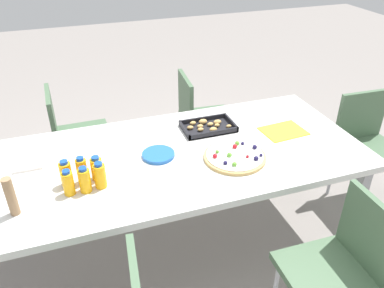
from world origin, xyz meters
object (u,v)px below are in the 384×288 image
object	(u,v)px
party_table	(175,162)
juice_bottle_1	(85,180)
plate_stack	(158,155)
paper_folder	(283,131)
juice_bottle_2	(100,176)
juice_bottle_4	(82,171)
juice_bottle_5	(97,169)
napkin_stack	(28,163)
cardboard_tube	(11,197)
juice_bottle_0	(68,183)
chair_far_left	(72,132)
fruit_pizza	(235,156)
snack_tray	(208,127)
chair_near_right	(343,265)
juice_bottle_3	(66,174)
chair_far_right	(200,115)
chair_end	(367,141)

from	to	relation	value
party_table	juice_bottle_1	world-z (taller)	juice_bottle_1
plate_stack	paper_folder	distance (m)	0.80
juice_bottle_1	juice_bottle_2	world-z (taller)	juice_bottle_2
juice_bottle_4	juice_bottle_5	size ratio (longest dim) A/B	1.13
juice_bottle_4	paper_folder	world-z (taller)	juice_bottle_4
napkin_stack	cardboard_tube	world-z (taller)	cardboard_tube
napkin_stack	cardboard_tube	distance (m)	0.41
juice_bottle_1	juice_bottle_5	xyz separation A→B (m)	(0.07, 0.08, -0.00)
juice_bottle_0	cardboard_tube	size ratio (longest dim) A/B	0.70
juice_bottle_1	napkin_stack	size ratio (longest dim) A/B	0.92
juice_bottle_1	cardboard_tube	bearing A→B (deg)	-168.85
chair_far_left	juice_bottle_5	size ratio (longest dim) A/B	6.31
juice_bottle_4	fruit_pizza	world-z (taller)	juice_bottle_4
juice_bottle_5	snack_tray	xyz separation A→B (m)	(0.72, 0.31, -0.05)
chair_near_right	juice_bottle_3	distance (m)	1.38
juice_bottle_4	cardboard_tube	distance (m)	0.35
juice_bottle_2	juice_bottle_5	xyz separation A→B (m)	(-0.01, 0.07, -0.00)
party_table	chair_far_left	bearing A→B (deg)	121.59
chair_far_left	juice_bottle_1	world-z (taller)	juice_bottle_1
juice_bottle_2	napkin_stack	xyz separation A→B (m)	(-0.35, 0.33, -0.06)
juice_bottle_3	snack_tray	distance (m)	0.93
chair_far_right	juice_bottle_4	size ratio (longest dim) A/B	5.57
chair_far_right	napkin_stack	world-z (taller)	chair_far_right
juice_bottle_1	plate_stack	bearing A→B (deg)	24.22
chair_end	fruit_pizza	bearing A→B (deg)	12.46
party_table	napkin_stack	xyz separation A→B (m)	(-0.78, 0.16, 0.07)
chair_far_right	juice_bottle_2	xyz separation A→B (m)	(-0.88, -0.99, 0.29)
juice_bottle_1	fruit_pizza	world-z (taller)	juice_bottle_1
chair_far_right	fruit_pizza	bearing A→B (deg)	-4.27
fruit_pizza	plate_stack	xyz separation A→B (m)	(-0.39, 0.16, -0.00)
chair_far_right	juice_bottle_1	xyz separation A→B (m)	(-0.96, -1.00, 0.29)
juice_bottle_2	cardboard_tube	distance (m)	0.40
juice_bottle_2	fruit_pizza	xyz separation A→B (m)	(0.73, 0.02, -0.05)
juice_bottle_3	cardboard_tube	size ratio (longest dim) A/B	0.74
juice_bottle_1	fruit_pizza	size ratio (longest dim) A/B	0.40
juice_bottle_1	juice_bottle_2	size ratio (longest dim) A/B	0.98
chair_near_right	juice_bottle_2	size ratio (longest dim) A/B	5.88
juice_bottle_1	juice_bottle_4	world-z (taller)	juice_bottle_4
chair_far_right	plate_stack	world-z (taller)	chair_far_right
chair_end	juice_bottle_1	size ratio (longest dim) A/B	6.03
chair_far_left	juice_bottle_2	distance (m)	1.08
snack_tray	fruit_pizza	bearing A→B (deg)	-87.12
chair_far_left	fruit_pizza	world-z (taller)	chair_far_left
chair_near_right	fruit_pizza	size ratio (longest dim) A/B	2.42
chair_near_right	juice_bottle_1	bearing A→B (deg)	59.94
juice_bottle_2	plate_stack	xyz separation A→B (m)	(0.34, 0.17, -0.06)
party_table	plate_stack	xyz separation A→B (m)	(-0.09, 0.01, 0.07)
party_table	juice_bottle_5	size ratio (longest dim) A/B	16.40
juice_bottle_4	juice_bottle_5	world-z (taller)	juice_bottle_4
juice_bottle_1	plate_stack	world-z (taller)	juice_bottle_1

